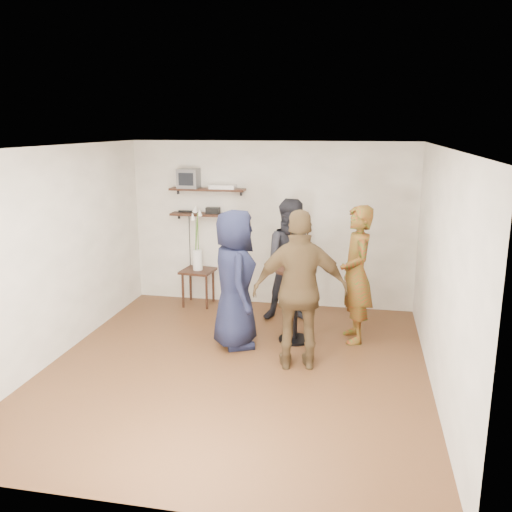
{
  "coord_description": "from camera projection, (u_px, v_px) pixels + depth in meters",
  "views": [
    {
      "loc": [
        1.4,
        -5.83,
        2.83
      ],
      "look_at": [
        0.17,
        0.4,
        1.3
      ],
      "focal_mm": 38.0,
      "sensor_mm": 36.0,
      "label": 1
    }
  ],
  "objects": [
    {
      "name": "vase_lilies",
      "position": [
        197.0,
        249.0,
        8.58
      ],
      "size": [
        0.2,
        0.21,
        1.07
      ],
      "rotation": [
        0.0,
        0.0,
        -0.11
      ],
      "color": "white",
      "rests_on": "side_table"
    },
    {
      "name": "wine_glass_bl",
      "position": [
        295.0,
        258.0,
        7.12
      ],
      "size": [
        0.06,
        0.06,
        0.18
      ],
      "color": "silver",
      "rests_on": "drinks_table"
    },
    {
      "name": "room",
      "position": [
        235.0,
        263.0,
        6.18
      ],
      "size": [
        4.58,
        5.08,
        2.68
      ],
      "color": "#462A16",
      "rests_on": "ground"
    },
    {
      "name": "drinks_table",
      "position": [
        295.0,
        295.0,
        7.16
      ],
      "size": [
        0.55,
        0.55,
        1.01
      ],
      "color": "black",
      "rests_on": "room"
    },
    {
      "name": "person_plaid",
      "position": [
        356.0,
        274.0,
        7.14
      ],
      "size": [
        0.58,
        0.75,
        1.83
      ],
      "primitive_type": "imported",
      "rotation": [
        0.0,
        0.0,
        -1.33
      ],
      "color": "#A02212",
      "rests_on": "room"
    },
    {
      "name": "dvd_deck",
      "position": [
        223.0,
        187.0,
        8.44
      ],
      "size": [
        0.4,
        0.24,
        0.06
      ],
      "primitive_type": "cube",
      "color": "silver",
      "rests_on": "shelf_upper"
    },
    {
      "name": "side_table",
      "position": [
        198.0,
        275.0,
        8.68
      ],
      "size": [
        0.54,
        0.54,
        0.58
      ],
      "rotation": [
        0.0,
        0.0,
        -0.11
      ],
      "color": "black",
      "rests_on": "room"
    },
    {
      "name": "wine_glass_fl",
      "position": [
        291.0,
        258.0,
        7.02
      ],
      "size": [
        0.07,
        0.07,
        0.22
      ],
      "color": "silver",
      "rests_on": "drinks_table"
    },
    {
      "name": "power_strip",
      "position": [
        188.0,
        211.0,
        8.7
      ],
      "size": [
        0.3,
        0.05,
        0.03
      ],
      "primitive_type": "cube",
      "color": "black",
      "rests_on": "shelf_lower"
    },
    {
      "name": "wine_glass_br",
      "position": [
        298.0,
        257.0,
        7.06
      ],
      "size": [
        0.07,
        0.07,
        0.21
      ],
      "color": "silver",
      "rests_on": "drinks_table"
    },
    {
      "name": "crt_monitor",
      "position": [
        189.0,
        178.0,
        8.52
      ],
      "size": [
        0.32,
        0.3,
        0.3
      ],
      "primitive_type": "cube",
      "color": "#59595B",
      "rests_on": "shelf_upper"
    },
    {
      "name": "wine_glass_fr",
      "position": [
        300.0,
        258.0,
        7.02
      ],
      "size": [
        0.07,
        0.07,
        0.22
      ],
      "color": "silver",
      "rests_on": "drinks_table"
    },
    {
      "name": "shelf_lower",
      "position": [
        208.0,
        215.0,
        8.6
      ],
      "size": [
        1.2,
        0.25,
        0.04
      ],
      "primitive_type": "cube",
      "color": "black",
      "rests_on": "room"
    },
    {
      "name": "person_brown",
      "position": [
        300.0,
        291.0,
        6.31
      ],
      "size": [
        1.19,
        0.67,
        1.91
      ],
      "primitive_type": "imported",
      "rotation": [
        0.0,
        0.0,
        3.34
      ],
      "color": "#4F3A22",
      "rests_on": "room"
    },
    {
      "name": "person_dark",
      "position": [
        293.0,
        261.0,
        7.89
      ],
      "size": [
        0.98,
        0.82,
        1.81
      ],
      "primitive_type": "imported",
      "rotation": [
        0.0,
        0.0,
        0.16
      ],
      "color": "black",
      "rests_on": "room"
    },
    {
      "name": "person_navy",
      "position": [
        235.0,
        279.0,
        6.96
      ],
      "size": [
        0.86,
        1.03,
        1.81
      ],
      "primitive_type": "imported",
      "rotation": [
        0.0,
        0.0,
        1.95
      ],
      "color": "black",
      "rests_on": "room"
    },
    {
      "name": "radio",
      "position": [
        213.0,
        211.0,
        8.57
      ],
      "size": [
        0.22,
        0.1,
        0.1
      ],
      "primitive_type": "cube",
      "color": "black",
      "rests_on": "shelf_lower"
    },
    {
      "name": "shelf_upper",
      "position": [
        207.0,
        189.0,
        8.5
      ],
      "size": [
        1.2,
        0.25,
        0.04
      ],
      "primitive_type": "cube",
      "color": "black",
      "rests_on": "room"
    }
  ]
}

